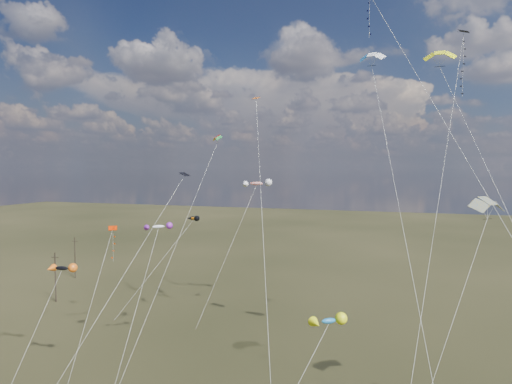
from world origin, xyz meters
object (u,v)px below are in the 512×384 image
(diamond_black_high, at_px, (461,79))
(parafoil_yellow, at_px, (440,54))
(novelty_black_orange, at_px, (61,269))
(utility_pole_near, at_px, (55,277))
(utility_pole_far, at_px, (75,257))

(diamond_black_high, height_order, parafoil_yellow, diamond_black_high)
(diamond_black_high, distance_m, novelty_black_orange, 45.08)
(diamond_black_high, bearing_deg, parafoil_yellow, -116.17)
(utility_pole_near, relative_size, parafoil_yellow, 0.24)
(utility_pole_near, distance_m, novelty_black_orange, 29.68)
(utility_pole_near, height_order, novelty_black_orange, novelty_black_orange)
(utility_pole_far, height_order, novelty_black_orange, novelty_black_orange)
(utility_pole_near, relative_size, utility_pole_far, 1.00)
(utility_pole_near, relative_size, novelty_black_orange, 0.68)
(novelty_black_orange, bearing_deg, parafoil_yellow, 13.85)
(utility_pole_near, xyz_separation_m, diamond_black_high, (58.34, -7.40, 26.55))
(novelty_black_orange, bearing_deg, diamond_black_high, 19.24)
(utility_pole_near, xyz_separation_m, utility_pole_far, (-8.00, 14.00, 0.00))
(diamond_black_high, distance_m, parafoil_yellow, 5.24)
(parafoil_yellow, bearing_deg, utility_pole_near, 168.05)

